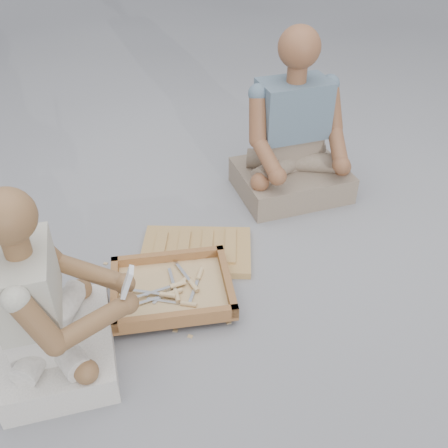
{
  "coord_description": "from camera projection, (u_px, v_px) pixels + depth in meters",
  "views": [
    {
      "loc": [
        -0.21,
        -1.52,
        1.6
      ],
      "look_at": [
        -0.06,
        0.21,
        0.3
      ],
      "focal_mm": 40.0,
      "sensor_mm": 36.0,
      "label": 1
    }
  ],
  "objects": [
    {
      "name": "chisel_2",
      "position": [
        176.0,
        293.0,
        2.16
      ],
      "size": [
        0.06,
        0.22,
        0.02
      ],
      "rotation": [
        0.0,
        0.0,
        -1.39
      ],
      "color": "silver",
      "rests_on": "tool_tray"
    },
    {
      "name": "wood_chip_8",
      "position": [
        141.0,
        258.0,
        2.45
      ],
      "size": [
        0.02,
        0.02,
        0.0
      ],
      "primitive_type": "cube",
      "rotation": [
        0.0,
        0.0,
        2.33
      ],
      "color": "tan",
      "rests_on": "ground"
    },
    {
      "name": "wood_chip_3",
      "position": [
        229.0,
        322.0,
        2.11
      ],
      "size": [
        0.02,
        0.02,
        0.0
      ],
      "primitive_type": "cube",
      "rotation": [
        0.0,
        0.0,
        0.28
      ],
      "color": "tan",
      "rests_on": "ground"
    },
    {
      "name": "wood_chip_9",
      "position": [
        141.0,
        272.0,
        2.37
      ],
      "size": [
        0.02,
        0.02,
        0.0
      ],
      "primitive_type": "cube",
      "rotation": [
        0.0,
        0.0,
        0.71
      ],
      "color": "tan",
      "rests_on": "ground"
    },
    {
      "name": "chisel_0",
      "position": [
        163.0,
        294.0,
        2.14
      ],
      "size": [
        0.22,
        0.08,
        0.02
      ],
      "rotation": [
        0.0,
        0.0,
        -0.28
      ],
      "color": "silver",
      "rests_on": "tool_tray"
    },
    {
      "name": "chisel_7",
      "position": [
        173.0,
        286.0,
        2.18
      ],
      "size": [
        0.21,
        0.09,
        0.02
      ],
      "rotation": [
        0.0,
        0.0,
        0.34
      ],
      "color": "silver",
      "rests_on": "tool_tray"
    },
    {
      "name": "craftsman",
      "position": [
        47.0,
        312.0,
        1.8
      ],
      "size": [
        0.57,
        0.57,
        0.8
      ],
      "rotation": [
        0.0,
        0.0,
        -1.39
      ],
      "color": "silver",
      "rests_on": "ground"
    },
    {
      "name": "wood_chip_7",
      "position": [
        143.0,
        278.0,
        2.33
      ],
      "size": [
        0.02,
        0.02,
        0.0
      ],
      "primitive_type": "cube",
      "rotation": [
        0.0,
        0.0,
        2.22
      ],
      "color": "tan",
      "rests_on": "ground"
    },
    {
      "name": "wood_chip_4",
      "position": [
        167.0,
        252.0,
        2.48
      ],
      "size": [
        0.02,
        0.02,
        0.0
      ],
      "primitive_type": "cube",
      "rotation": [
        0.0,
        0.0,
        0.81
      ],
      "color": "tan",
      "rests_on": "ground"
    },
    {
      "name": "wood_chip_12",
      "position": [
        106.0,
        263.0,
        2.41
      ],
      "size": [
        0.02,
        0.02,
        0.0
      ],
      "primitive_type": "cube",
      "rotation": [
        0.0,
        0.0,
        2.67
      ],
      "color": "tan",
      "rests_on": "ground"
    },
    {
      "name": "ground",
      "position": [
        241.0,
        307.0,
        2.19
      ],
      "size": [
        60.0,
        60.0,
        0.0
      ],
      "primitive_type": "plane",
      "color": "gray",
      "rests_on": "ground"
    },
    {
      "name": "wood_chip_11",
      "position": [
        185.0,
        304.0,
        2.2
      ],
      "size": [
        0.02,
        0.02,
        0.0
      ],
      "primitive_type": "cube",
      "rotation": [
        0.0,
        0.0,
        2.52
      ],
      "color": "tan",
      "rests_on": "ground"
    },
    {
      "name": "wood_chip_14",
      "position": [
        141.0,
        304.0,
        2.2
      ],
      "size": [
        0.02,
        0.02,
        0.0
      ],
      "primitive_type": "cube",
      "rotation": [
        0.0,
        0.0,
        2.69
      ],
      "color": "tan",
      "rests_on": "ground"
    },
    {
      "name": "wood_chip_5",
      "position": [
        225.0,
        262.0,
        2.42
      ],
      "size": [
        0.02,
        0.02,
        0.0
      ],
      "primitive_type": "cube",
      "rotation": [
        0.0,
        0.0,
        0.62
      ],
      "color": "tan",
      "rests_on": "ground"
    },
    {
      "name": "wood_chip_15",
      "position": [
        173.0,
        289.0,
        2.27
      ],
      "size": [
        0.02,
        0.02,
        0.0
      ],
      "primitive_type": "cube",
      "rotation": [
        0.0,
        0.0,
        1.34
      ],
      "color": "tan",
      "rests_on": "ground"
    },
    {
      "name": "chisel_3",
      "position": [
        192.0,
        283.0,
        2.2
      ],
      "size": [
        0.11,
        0.21,
        0.02
      ],
      "rotation": [
        0.0,
        0.0,
        -1.13
      ],
      "color": "silver",
      "rests_on": "tool_tray"
    },
    {
      "name": "carved_panel",
      "position": [
        196.0,
        251.0,
        2.47
      ],
      "size": [
        0.57,
        0.42,
        0.04
      ],
      "primitive_type": "cube",
      "rotation": [
        0.0,
        0.0,
        -0.12
      ],
      "color": "#B08444",
      "rests_on": "ground"
    },
    {
      "name": "chisel_6",
      "position": [
        180.0,
        283.0,
        2.22
      ],
      "size": [
        0.17,
        0.17,
        0.02
      ],
      "rotation": [
        0.0,
        0.0,
        0.78
      ],
      "color": "silver",
      "rests_on": "tool_tray"
    },
    {
      "name": "wood_chip_13",
      "position": [
        190.0,
        336.0,
        2.05
      ],
      "size": [
        0.02,
        0.02,
        0.0
      ],
      "primitive_type": "cube",
      "rotation": [
        0.0,
        0.0,
        2.7
      ],
      "color": "tan",
      "rests_on": "ground"
    },
    {
      "name": "mobile_phone",
      "position": [
        127.0,
        282.0,
        1.74
      ],
      "size": [
        0.06,
        0.05,
        0.12
      ],
      "rotation": [
        -0.35,
        0.0,
        -1.56
      ],
      "color": "silver",
      "rests_on": "craftsman"
    },
    {
      "name": "chisel_1",
      "position": [
        170.0,
        294.0,
        2.16
      ],
      "size": [
        0.21,
        0.09,
        0.02
      ],
      "rotation": [
        0.0,
        0.0,
        0.34
      ],
      "color": "silver",
      "rests_on": "tool_tray"
    },
    {
      "name": "wood_chip_2",
      "position": [
        189.0,
        265.0,
        2.41
      ],
      "size": [
        0.02,
        0.02,
        0.0
      ],
      "primitive_type": "cube",
      "rotation": [
        0.0,
        0.0,
        0.89
      ],
      "color": "tan",
      "rests_on": "ground"
    },
    {
      "name": "chisel_4",
      "position": [
        199.0,
        277.0,
        2.24
      ],
      "size": [
        0.08,
        0.22,
        0.02
      ],
      "rotation": [
        0.0,
        0.0,
        1.28
      ],
      "color": "silver",
      "rests_on": "tool_tray"
    },
    {
      "name": "wood_chip_6",
      "position": [
        175.0,
        331.0,
        2.08
      ],
      "size": [
        0.02,
        0.02,
        0.0
      ],
      "primitive_type": "cube",
      "rotation": [
        0.0,
        0.0,
        2.91
      ],
      "color": "tan",
      "rests_on": "ground"
    },
    {
      "name": "wood_chip_1",
      "position": [
        166.0,
        269.0,
        2.38
      ],
      "size": [
        0.02,
        0.02,
        0.0
      ],
      "primitive_type": "cube",
      "rotation": [
        0.0,
        0.0,
        2.2
      ],
      "color": "tan",
      "rests_on": "ground"
    },
    {
      "name": "chisel_5",
      "position": [
        184.0,
        304.0,
        2.11
      ],
      "size": [
        0.22,
        0.08,
        0.02
      ],
      "rotation": [
        0.0,
        0.0,
        -0.28
      ],
      "color": "silver",
      "rests_on": "tool_tray"
    },
    {
      "name": "companion",
      "position": [
        293.0,
        143.0,
        2.75
      ],
      "size": [
        0.69,
        0.6,
        0.93
      ],
      "rotation": [
        0.0,
        0.0,
        3.38
      ],
      "color": "#7E6A5B",
      "rests_on": "ground"
    },
    {
      "name": "wood_chip_0",
      "position": [
        105.0,
        289.0,
        2.28
      ],
      "size": [
        0.02,
        0.02,
        0.0
      ],
      "primitive_type": "cube",
      "rotation": [
        0.0,
        0.0,
        2.54
      ],
      "color": "tan",
      "rests_on": "ground"
    },
    {
      "name": "tool_tray",
      "position": [
        172.0,
        289.0,
        2.19
      ],
      "size": [
        0.55,
        0.46,
        0.07
      ],
      "rotation": [
        0.0,
        0.0,
        0.08
      ],
      "color": "brown",
      "rests_on": "carved_panel"
    },
    {
      "name": "wood_chip_10",
      "position": [
        204.0,
        318.0,
        2.13
      ],
      "size": [
        0.02,
        0.02,
        0.0
      ],
      "primitive_type": "cube",
      "rotation": [
        0.0,
        0.0,
        0.31
      ],
      "color": "tan",
      "rests_on": "ground"
    }
  ]
}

